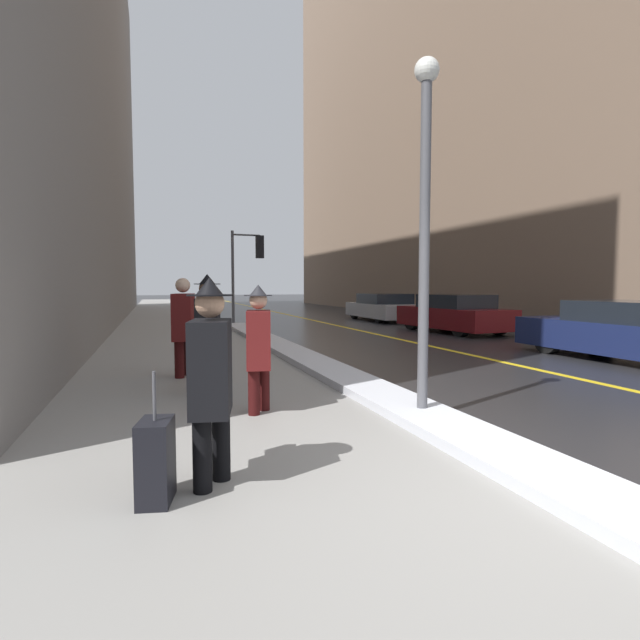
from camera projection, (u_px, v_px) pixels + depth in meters
ground_plane at (546, 500)px, 3.60m from camera, size 160.00×160.00×0.00m
sidewalk_slab at (176, 330)px, 17.18m from camera, size 4.00×80.00×0.01m
road_centre_stripe at (339, 326)px, 19.06m from camera, size 0.16×80.00×0.00m
snow_bank_curb at (300, 356)px, 10.54m from camera, size 0.75×17.88×0.13m
building_facade_left at (33, 53)px, 19.61m from camera, size 6.00×36.00×21.33m
building_facade_right at (447, 75)px, 27.60m from camera, size 6.00×36.00×26.41m
lamp_post at (425, 201)px, 5.65m from camera, size 0.28×0.28×4.09m
traffic_light_near at (250, 257)px, 19.76m from camera, size 1.31×0.35×3.68m
pedestrian_in_glasses at (211, 374)px, 3.79m from camera, size 0.38×0.73×1.61m
pedestrian_in_fedora at (259, 343)px, 5.98m from camera, size 0.37×0.53×1.56m
pedestrian_with_shoulder_bag at (208, 329)px, 7.05m from camera, size 0.41×0.76×1.71m
pedestrian_nearside at (183, 322)px, 8.35m from camera, size 0.42×0.59×1.67m
parked_car_navy at (637, 333)px, 10.12m from camera, size 1.94×4.93×1.23m
parked_car_maroon at (454, 314)px, 16.51m from camera, size 2.06×4.38×1.25m
parked_car_silver at (383, 307)px, 22.03m from camera, size 1.93×4.56×1.19m
rolling_suitcase at (156, 462)px, 3.53m from camera, size 0.29×0.40×0.95m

